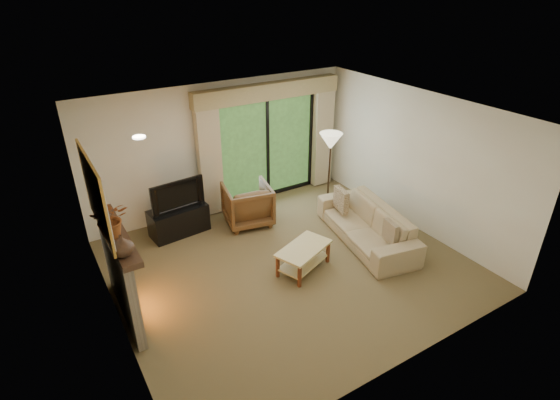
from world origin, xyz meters
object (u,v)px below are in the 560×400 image
sofa (366,224)px  coffee_table (303,258)px  media_console (179,220)px  armchair (248,204)px

sofa → coffee_table: (-1.47, -0.14, -0.12)m
media_console → sofa: 3.47m
media_console → armchair: (1.28, -0.32, 0.14)m
sofa → armchair: bearing=-127.0°
armchair → sofa: (1.53, -1.70, -0.07)m
media_console → armchair: bearing=-19.6°
armchair → sofa: size_ratio=0.39×
media_console → coffee_table: (1.35, -2.17, -0.05)m
sofa → coffee_table: 1.48m
coffee_table → media_console: bearing=100.5°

